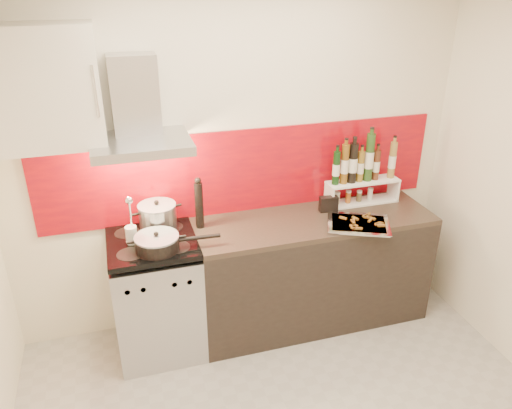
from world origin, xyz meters
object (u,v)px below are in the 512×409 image
object	(u,v)px
range_stove	(157,297)
counter	(312,269)
baking_tray	(359,224)
pepper_mill	(199,204)
stock_pot	(158,217)
saute_pan	(158,243)

from	to	relation	value
range_stove	counter	xyz separation A→B (m)	(1.20, 0.00, 0.01)
counter	baking_tray	size ratio (longest dim) A/B	3.34
counter	pepper_mill	world-z (taller)	pepper_mill
stock_pot	saute_pan	distance (m)	0.29
stock_pot	baking_tray	size ratio (longest dim) A/B	0.49
pepper_mill	baking_tray	distance (m)	1.16
range_stove	stock_pot	size ratio (longest dim) A/B	3.42
saute_pan	stock_pot	bearing A→B (deg)	82.99
stock_pot	baking_tray	xyz separation A→B (m)	(1.39, -0.34, -0.09)
counter	pepper_mill	distance (m)	1.06
range_stove	baking_tray	world-z (taller)	baking_tray
range_stove	saute_pan	bearing A→B (deg)	-77.13
range_stove	counter	distance (m)	1.20
baking_tray	range_stove	bearing A→B (deg)	172.30
baking_tray	counter	bearing A→B (deg)	142.13
range_stove	stock_pot	distance (m)	0.59
pepper_mill	range_stove	bearing A→B (deg)	-161.93
counter	pepper_mill	size ratio (longest dim) A/B	4.70
saute_pan	pepper_mill	bearing A→B (deg)	38.25
baking_tray	pepper_mill	bearing A→B (deg)	164.07
stock_pot	pepper_mill	distance (m)	0.30
stock_pot	saute_pan	xyz separation A→B (m)	(-0.04, -0.29, -0.05)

